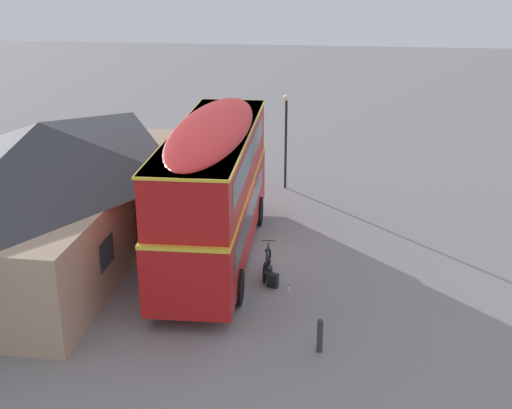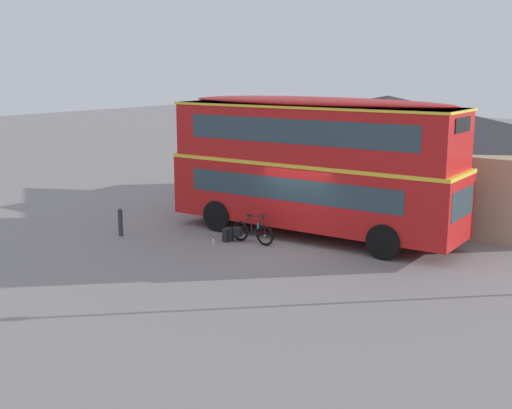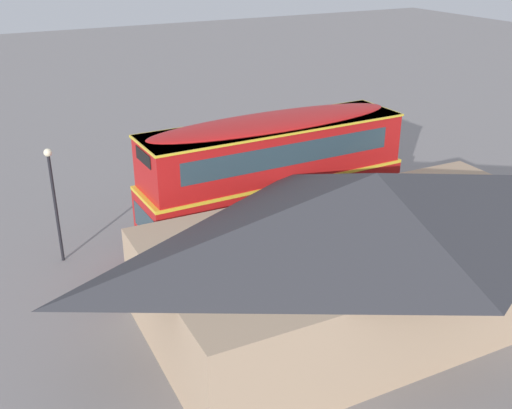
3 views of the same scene
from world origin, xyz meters
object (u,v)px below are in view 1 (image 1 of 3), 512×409
object	(u,v)px
street_lamp	(286,131)
kerb_bollard	(320,335)
double_decker_bus	(214,185)
touring_bicycle	(267,265)
water_bottle_clear_plastic	(289,288)
backpack_on_ground	(273,279)

from	to	relation	value
street_lamp	kerb_bollard	world-z (taller)	street_lamp
double_decker_bus	kerb_bollard	world-z (taller)	double_decker_bus
street_lamp	double_decker_bus	bearing A→B (deg)	167.25
kerb_bollard	touring_bicycle	bearing A→B (deg)	23.93
water_bottle_clear_plastic	kerb_bollard	bearing A→B (deg)	-161.48
touring_bicycle	backpack_on_ground	bearing A→B (deg)	-160.62
double_decker_bus	water_bottle_clear_plastic	bearing A→B (deg)	-128.45
water_bottle_clear_plastic	street_lamp	xyz separation A→B (m)	(9.88, 0.99, 2.56)
touring_bicycle	kerb_bollard	world-z (taller)	touring_bicycle
water_bottle_clear_plastic	street_lamp	distance (m)	10.25
water_bottle_clear_plastic	street_lamp	bearing A→B (deg)	5.72
touring_bicycle	water_bottle_clear_plastic	size ratio (longest dim) A/B	7.91
water_bottle_clear_plastic	backpack_on_ground	bearing A→B (deg)	66.85
backpack_on_ground	water_bottle_clear_plastic	world-z (taller)	backpack_on_ground
double_decker_bus	kerb_bollard	size ratio (longest dim) A/B	10.68
touring_bicycle	street_lamp	bearing A→B (deg)	1.32
water_bottle_clear_plastic	double_decker_bus	bearing A→B (deg)	51.55
touring_bicycle	kerb_bollard	size ratio (longest dim) A/B	1.76
double_decker_bus	backpack_on_ground	world-z (taller)	double_decker_bus
double_decker_bus	street_lamp	world-z (taller)	double_decker_bus
backpack_on_ground	water_bottle_clear_plastic	distance (m)	0.59
double_decker_bus	backpack_on_ground	size ratio (longest dim) A/B	20.99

